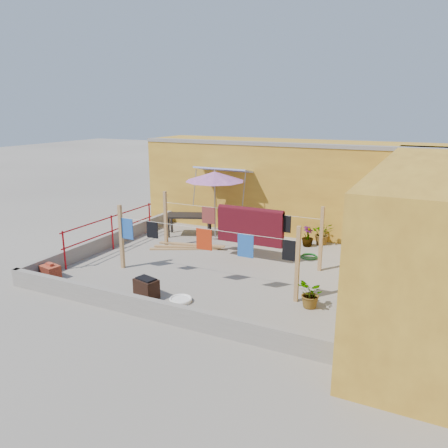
{
  "coord_description": "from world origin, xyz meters",
  "views": [
    {
      "loc": [
        5.09,
        -10.5,
        4.33
      ],
      "look_at": [
        -0.18,
        0.3,
        1.13
      ],
      "focal_mm": 35.0,
      "sensor_mm": 36.0,
      "label": 1
    }
  ],
  "objects_px": {
    "brazier": "(146,288)",
    "plant_back_a": "(323,233)",
    "water_jug_a": "(370,259)",
    "brick_stack": "(50,272)",
    "outdoor_table": "(190,217)",
    "patio_umbrella": "(215,177)",
    "white_basin": "(181,300)",
    "green_hose": "(309,256)",
    "water_jug_b": "(373,255)"
  },
  "relations": [
    {
      "from": "brazier",
      "to": "water_jug_a",
      "type": "xyz_separation_m",
      "value": [
        4.38,
        4.68,
        -0.09
      ]
    },
    {
      "from": "patio_umbrella",
      "to": "green_hose",
      "type": "bearing_deg",
      "value": -8.5
    },
    {
      "from": "brazier",
      "to": "water_jug_a",
      "type": "height_order",
      "value": "brazier"
    },
    {
      "from": "outdoor_table",
      "to": "brazier",
      "type": "xyz_separation_m",
      "value": [
        1.73,
        -4.97,
        -0.43
      ]
    },
    {
      "from": "brick_stack",
      "to": "green_hose",
      "type": "distance_m",
      "value": 7.3
    },
    {
      "from": "water_jug_b",
      "to": "plant_back_a",
      "type": "height_order",
      "value": "plant_back_a"
    },
    {
      "from": "brick_stack",
      "to": "green_hose",
      "type": "height_order",
      "value": "brick_stack"
    },
    {
      "from": "water_jug_b",
      "to": "water_jug_a",
      "type": "bearing_deg",
      "value": -95.43
    },
    {
      "from": "brick_stack",
      "to": "green_hose",
      "type": "xyz_separation_m",
      "value": [
        5.66,
        4.6,
        -0.15
      ]
    },
    {
      "from": "patio_umbrella",
      "to": "plant_back_a",
      "type": "bearing_deg",
      "value": 15.44
    },
    {
      "from": "white_basin",
      "to": "green_hose",
      "type": "xyz_separation_m",
      "value": [
        1.84,
        4.33,
        -0.01
      ]
    },
    {
      "from": "outdoor_table",
      "to": "water_jug_a",
      "type": "height_order",
      "value": "outdoor_table"
    },
    {
      "from": "white_basin",
      "to": "plant_back_a",
      "type": "relative_size",
      "value": 0.71
    },
    {
      "from": "brazier",
      "to": "water_jug_a",
      "type": "bearing_deg",
      "value": 46.88
    },
    {
      "from": "patio_umbrella",
      "to": "outdoor_table",
      "type": "height_order",
      "value": "patio_umbrella"
    },
    {
      "from": "brazier",
      "to": "green_hose",
      "type": "distance_m",
      "value": 5.23
    },
    {
      "from": "brick_stack",
      "to": "plant_back_a",
      "type": "distance_m",
      "value": 8.32
    },
    {
      "from": "patio_umbrella",
      "to": "water_jug_a",
      "type": "height_order",
      "value": "patio_umbrella"
    },
    {
      "from": "water_jug_a",
      "to": "plant_back_a",
      "type": "bearing_deg",
      "value": 142.53
    },
    {
      "from": "patio_umbrella",
      "to": "brick_stack",
      "type": "height_order",
      "value": "patio_umbrella"
    },
    {
      "from": "water_jug_a",
      "to": "patio_umbrella",
      "type": "bearing_deg",
      "value": 176.41
    },
    {
      "from": "water_jug_a",
      "to": "white_basin",
      "type": "bearing_deg",
      "value": -128.1
    },
    {
      "from": "outdoor_table",
      "to": "plant_back_a",
      "type": "relative_size",
      "value": 2.35
    },
    {
      "from": "water_jug_b",
      "to": "plant_back_a",
      "type": "relative_size",
      "value": 0.49
    },
    {
      "from": "patio_umbrella",
      "to": "green_hose",
      "type": "distance_m",
      "value": 4.05
    },
    {
      "from": "brick_stack",
      "to": "white_basin",
      "type": "bearing_deg",
      "value": 4.04
    },
    {
      "from": "white_basin",
      "to": "plant_back_a",
      "type": "bearing_deg",
      "value": 72.07
    },
    {
      "from": "water_jug_b",
      "to": "green_hose",
      "type": "bearing_deg",
      "value": -161.31
    },
    {
      "from": "patio_umbrella",
      "to": "brick_stack",
      "type": "distance_m",
      "value": 5.91
    },
    {
      "from": "patio_umbrella",
      "to": "brick_stack",
      "type": "xyz_separation_m",
      "value": [
        -2.23,
        -5.11,
        -1.95
      ]
    },
    {
      "from": "patio_umbrella",
      "to": "water_jug_b",
      "type": "xyz_separation_m",
      "value": [
        5.17,
        0.08,
        -1.97
      ]
    },
    {
      "from": "brick_stack",
      "to": "brazier",
      "type": "relative_size",
      "value": 0.87
    },
    {
      "from": "water_jug_b",
      "to": "brazier",
      "type": "bearing_deg",
      "value": -131.05
    },
    {
      "from": "white_basin",
      "to": "water_jug_b",
      "type": "height_order",
      "value": "water_jug_b"
    },
    {
      "from": "outdoor_table",
      "to": "plant_back_a",
      "type": "xyz_separation_m",
      "value": [
        4.45,
        0.99,
        -0.29
      ]
    },
    {
      "from": "water_jug_b",
      "to": "brick_stack",
      "type": "bearing_deg",
      "value": -144.97
    },
    {
      "from": "brazier",
      "to": "plant_back_a",
      "type": "xyz_separation_m",
      "value": [
        2.71,
        5.96,
        0.13
      ]
    },
    {
      "from": "brick_stack",
      "to": "plant_back_a",
      "type": "height_order",
      "value": "plant_back_a"
    },
    {
      "from": "patio_umbrella",
      "to": "white_basin",
      "type": "bearing_deg",
      "value": -71.85
    },
    {
      "from": "patio_umbrella",
      "to": "water_jug_b",
      "type": "bearing_deg",
      "value": 0.84
    },
    {
      "from": "water_jug_b",
      "to": "plant_back_a",
      "type": "distance_m",
      "value": 1.93
    },
    {
      "from": "water_jug_a",
      "to": "water_jug_b",
      "type": "xyz_separation_m",
      "value": [
        0.04,
        0.4,
        0.01
      ]
    },
    {
      "from": "brazier",
      "to": "white_basin",
      "type": "height_order",
      "value": "brazier"
    },
    {
      "from": "patio_umbrella",
      "to": "plant_back_a",
      "type": "xyz_separation_m",
      "value": [
        3.46,
        0.96,
        -1.75
      ]
    },
    {
      "from": "brazier",
      "to": "outdoor_table",
      "type": "bearing_deg",
      "value": 109.23
    },
    {
      "from": "water_jug_a",
      "to": "brick_stack",
      "type": "bearing_deg",
      "value": -146.95
    },
    {
      "from": "brazier",
      "to": "plant_back_a",
      "type": "relative_size",
      "value": 0.83
    },
    {
      "from": "water_jug_b",
      "to": "white_basin",
      "type": "bearing_deg",
      "value": -126.07
    },
    {
      "from": "outdoor_table",
      "to": "water_jug_a",
      "type": "bearing_deg",
      "value": -2.73
    },
    {
      "from": "water_jug_a",
      "to": "green_hose",
      "type": "relative_size",
      "value": 0.69
    }
  ]
}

